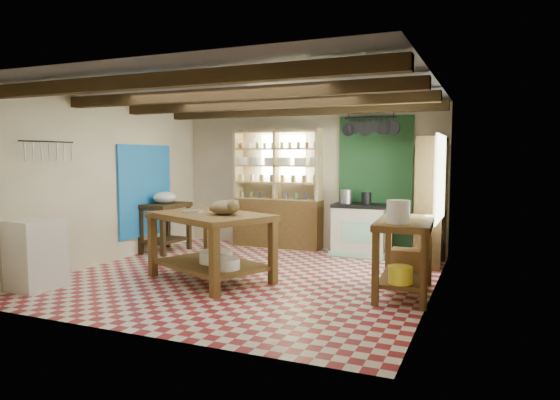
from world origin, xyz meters
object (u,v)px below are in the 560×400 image
at_px(prep_table, 165,227).
at_px(cat, 224,207).
at_px(work_table, 211,247).
at_px(stove, 360,229).
at_px(white_cabinet, 36,254).
at_px(right_counter, 404,257).

bearing_deg(prep_table, cat, -34.15).
bearing_deg(work_table, stove, 83.94).
relative_size(white_cabinet, right_counter, 0.69).
relative_size(prep_table, right_counter, 0.67).
xyz_separation_m(work_table, cat, (0.25, -0.06, 0.56)).
distance_m(prep_table, cat, 2.64).
xyz_separation_m(work_table, right_counter, (2.56, 0.31, 0.00)).
relative_size(prep_table, white_cabinet, 0.97).
relative_size(work_table, right_counter, 1.26).
height_order(work_table, right_counter, right_counter).
bearing_deg(white_cabinet, right_counter, 23.69).
bearing_deg(prep_table, white_cabinet, -88.16).
bearing_deg(cat, white_cabinet, -136.11).
distance_m(work_table, cat, 0.61).
distance_m(white_cabinet, right_counter, 4.68).
distance_m(work_table, prep_table, 2.34).
distance_m(stove, cat, 2.92).
bearing_deg(white_cabinet, work_table, 38.48).
xyz_separation_m(stove, white_cabinet, (-3.29, -3.80, 0.00)).
height_order(stove, prep_table, stove).
height_order(right_counter, cat, cat).
bearing_deg(right_counter, stove, 112.74).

